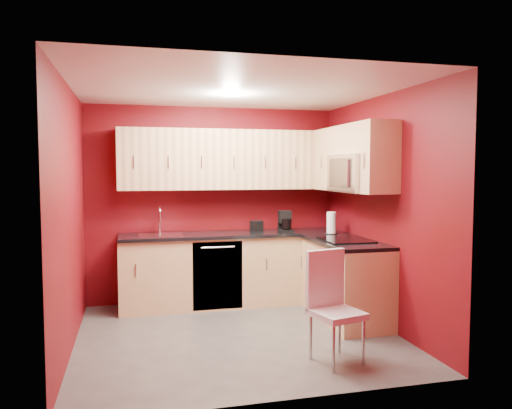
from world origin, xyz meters
name	(u,v)px	position (x,y,z in m)	size (l,w,h in m)	color
floor	(238,335)	(0.00, 0.00, 0.00)	(3.20, 3.20, 0.00)	#52504D
ceiling	(237,89)	(0.00, 0.00, 2.50)	(3.20, 3.20, 0.00)	white
wall_back	(213,204)	(0.00, 1.50, 1.25)	(3.20, 3.20, 0.00)	#5F0915
wall_front	(281,232)	(0.00, -1.50, 1.25)	(3.20, 3.20, 0.00)	#5F0915
wall_left	(69,218)	(-1.60, 0.00, 1.25)	(3.00, 3.00, 0.00)	#5F0915
wall_right	(381,211)	(1.60, 0.00, 1.25)	(3.00, 3.00, 0.00)	#5F0915
base_cabinets_back	(233,270)	(0.20, 1.20, 0.43)	(2.80, 0.60, 0.87)	tan
base_cabinets_right	(345,281)	(1.30, 0.25, 0.43)	(0.60, 1.30, 0.87)	tan
countertop_back	(233,234)	(0.20, 1.19, 0.89)	(2.80, 0.63, 0.04)	black
countertop_right	(345,242)	(1.29, 0.23, 0.89)	(0.63, 1.27, 0.04)	black
upper_cabinets_back	(231,160)	(0.20, 1.32, 1.83)	(2.80, 0.35, 0.75)	#DFB67E
upper_cabinets_right	(350,153)	(1.42, 0.44, 1.89)	(0.35, 1.55, 0.75)	#DFB67E
microwave	(356,173)	(1.39, 0.20, 1.66)	(0.42, 0.76, 0.42)	silver
cooktop	(346,240)	(1.28, 0.20, 0.92)	(0.50, 0.55, 0.01)	black
sink	(160,232)	(-0.70, 1.20, 0.94)	(0.52, 0.42, 0.35)	silver
dishwasher_front	(218,276)	(-0.05, 0.91, 0.43)	(0.60, 0.02, 0.82)	black
downlight	(231,95)	(0.00, 0.30, 2.48)	(0.20, 0.20, 0.01)	white
coffee_maker	(286,221)	(0.87, 1.11, 1.04)	(0.16, 0.21, 0.27)	black
napkin_holder	(257,226)	(0.52, 1.26, 0.98)	(0.13, 0.13, 0.14)	black
paper_towel	(331,223)	(1.34, 0.77, 1.05)	(0.15, 0.15, 0.27)	white
dining_chair	(337,308)	(0.70, -0.91, 0.49)	(0.40, 0.41, 0.98)	silver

